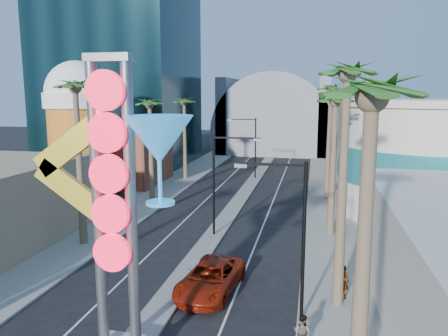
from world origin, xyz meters
TOP-DOWN VIEW (x-y plane):
  - sidewalk_west at (-9.50, 35.00)m, footprint 5.00×100.00m
  - sidewalk_east at (9.50, 35.00)m, footprint 5.00×100.00m
  - median at (0.00, 38.00)m, footprint 1.60×84.00m
  - hotel_tower at (-22.00, 52.00)m, footprint 20.00×20.00m
  - brick_filler_west at (-16.00, 38.00)m, footprint 10.00×10.00m
  - filler_east at (16.00, 48.00)m, footprint 10.00×20.00m
  - beer_mug at (-17.00, 30.00)m, footprint 7.00×7.00m
  - turquoise_building at (18.00, 30.00)m, footprint 16.60×16.60m
  - canopy at (0.00, 72.00)m, footprint 22.00×16.00m
  - neon_sign at (0.82, 2.96)m, footprint 6.53×2.60m
  - streetlight_0 at (0.55, 20.00)m, footprint 3.79×0.25m
  - streetlight_1 at (-0.55, 44.00)m, footprint 3.79×0.25m
  - streetlight_2 at (6.72, 8.00)m, footprint 3.45×0.25m
  - palm_1 at (-9.00, 16.00)m, footprint 2.40×2.40m
  - palm_2 at (-9.00, 30.00)m, footprint 2.40×2.40m
  - palm_3 at (-9.00, 42.00)m, footprint 2.40×2.40m
  - palm_4 at (9.00, 0.00)m, footprint 2.40×2.40m
  - palm_5 at (9.00, 10.00)m, footprint 2.40×2.40m
  - palm_6 at (9.00, 22.00)m, footprint 2.40×2.40m
  - palm_7 at (9.00, 34.00)m, footprint 2.40×2.40m
  - red_pickup at (2.07, 10.30)m, footprint 3.36×6.24m
  - pedestrian_a at (9.28, 10.72)m, footprint 0.76×0.57m
  - pedestrian_b at (7.30, 5.36)m, footprint 0.98×0.90m

SIDE VIEW (x-z plane):
  - sidewalk_west at x=-9.50m, z-range 0.00..0.15m
  - sidewalk_east at x=9.50m, z-range 0.00..0.15m
  - median at x=0.00m, z-range 0.00..0.15m
  - red_pickup at x=2.07m, z-range 0.00..1.66m
  - pedestrian_b at x=7.30m, z-range 0.15..1.78m
  - pedestrian_a at x=9.28m, z-range 0.15..2.04m
  - brick_filler_west at x=-16.00m, z-range 0.00..8.00m
  - canopy at x=0.00m, z-range -6.69..15.31m
  - streetlight_2 at x=6.72m, z-range 0.83..8.83m
  - streetlight_0 at x=0.55m, z-range 0.88..8.88m
  - streetlight_1 at x=-0.55m, z-range 0.88..8.88m
  - filler_east at x=16.00m, z-range 0.00..10.00m
  - turquoise_building at x=18.00m, z-range -0.05..10.55m
  - neon_sign at x=0.82m, z-range 1.03..13.58m
  - beer_mug at x=-17.00m, z-range 0.59..15.09m
  - palm_2 at x=-9.00m, z-range 3.88..15.08m
  - palm_3 at x=-9.00m, z-range 3.88..15.08m
  - palm_6 at x=9.00m, z-range 4.08..15.78m
  - palm_4 at x=9.00m, z-range 4.28..16.48m
  - palm_1 at x=-9.00m, z-range 4.47..17.17m
  - palm_7 at x=9.00m, z-range 4.47..17.17m
  - palm_5 at x=9.00m, z-range 4.67..17.87m
  - hotel_tower at x=-22.00m, z-range 0.00..50.00m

